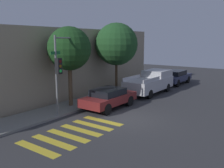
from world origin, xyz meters
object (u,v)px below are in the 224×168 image
object	(u,v)px
tree_midblock	(116,44)
tree_near_corner	(69,49)
sedan_near_corner	(109,98)
traffic_light_pole	(63,61)
pickup_truck	(151,82)
sedan_middle	(175,77)

from	to	relation	value
tree_midblock	tree_near_corner	bearing A→B (deg)	180.00
tree_midblock	sedan_near_corner	bearing A→B (deg)	-151.23
traffic_light_pole	pickup_truck	world-z (taller)	traffic_light_pole
tree_near_corner	traffic_light_pole	bearing A→B (deg)	-146.97
traffic_light_pole	sedan_middle	size ratio (longest dim) A/B	1.02
tree_near_corner	sedan_near_corner	bearing A→B (deg)	-60.41
pickup_truck	tree_near_corner	world-z (taller)	tree_near_corner
sedan_near_corner	pickup_truck	distance (m)	6.01
sedan_near_corner	sedan_middle	distance (m)	11.59
traffic_light_pole	tree_midblock	xyz separation A→B (m)	(6.93, 0.99, 0.89)
sedan_middle	sedan_near_corner	bearing A→B (deg)	180.00
tree_near_corner	sedan_middle	bearing A→B (deg)	-9.96
traffic_light_pole	tree_near_corner	distance (m)	1.94
traffic_light_pole	sedan_middle	distance (m)	14.67
sedan_middle	tree_midblock	size ratio (longest dim) A/B	0.79
traffic_light_pole	sedan_near_corner	size ratio (longest dim) A/B	1.14
pickup_truck	tree_midblock	world-z (taller)	tree_midblock
sedan_middle	pickup_truck	bearing A→B (deg)	180.00
tree_near_corner	pickup_truck	bearing A→B (deg)	-17.22
sedan_near_corner	tree_midblock	world-z (taller)	tree_midblock
traffic_light_pole	sedan_middle	xyz separation A→B (m)	(14.40, -1.27, -2.51)
pickup_truck	tree_near_corner	bearing A→B (deg)	162.78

